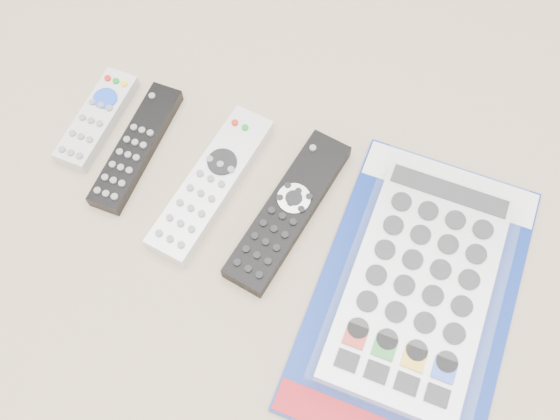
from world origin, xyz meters
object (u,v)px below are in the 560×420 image
(jumbo_remote_packaged, at_px, (419,286))
(remote_small_grey, at_px, (97,119))
(remote_silver_dvd, at_px, (211,183))
(remote_large_black, at_px, (288,211))
(remote_slim_black, at_px, (136,147))

(jumbo_remote_packaged, bearing_deg, remote_small_grey, 171.11)
(remote_silver_dvd, bearing_deg, jumbo_remote_packaged, -0.58)
(remote_small_grey, xyz_separation_m, jumbo_remote_packaged, (0.47, -0.08, 0.01))
(remote_silver_dvd, distance_m, remote_large_black, 0.11)
(remote_silver_dvd, bearing_deg, remote_slim_black, -179.67)
(remote_slim_black, bearing_deg, remote_small_grey, 163.71)
(jumbo_remote_packaged, bearing_deg, remote_slim_black, 172.39)
(jumbo_remote_packaged, bearing_deg, remote_large_black, 167.56)
(remote_silver_dvd, height_order, jumbo_remote_packaged, jumbo_remote_packaged)
(remote_small_grey, bearing_deg, remote_large_black, -6.20)
(remote_small_grey, relative_size, jumbo_remote_packaged, 0.41)
(remote_large_black, distance_m, jumbo_remote_packaged, 0.18)
(remote_slim_black, relative_size, remote_silver_dvd, 0.84)
(remote_small_grey, relative_size, remote_slim_black, 0.80)
(remote_slim_black, distance_m, jumbo_remote_packaged, 0.40)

